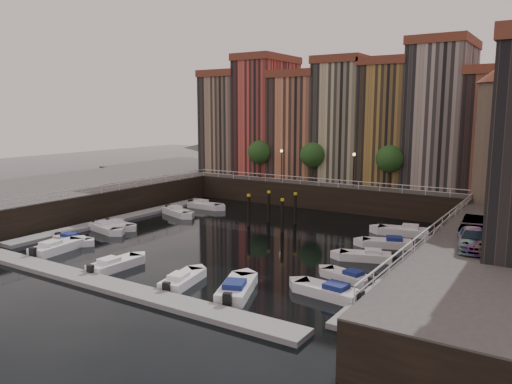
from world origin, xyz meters
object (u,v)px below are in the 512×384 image
Objects in this scene: corner_tower at (501,131)px; car_c at (473,241)px; boat_left_0 at (72,240)px; boat_left_1 at (106,228)px; gangway at (454,219)px; car_a at (497,202)px; boat_left_2 at (119,225)px; car_b at (475,227)px; mooring_pilings at (274,211)px.

car_c is (1.05, -19.33, -6.52)m from corner_tower.
boat_left_1 is (-0.93, 4.73, 0.04)m from boat_left_0.
boat_left_1 is at bearing -148.55° from corner_tower.
gangway is 4.14m from car_a.
boat_left_2 is (-33.41, -18.66, -9.88)m from corner_tower.
corner_tower is at bearing 92.10° from car_b.
boat_left_2 is 0.96× the size of car_b.
car_a is at bearing 29.78° from boat_left_2.
car_c is at bearing 3.96° from boat_left_2.
car_b is (20.70, -6.30, 2.06)m from mooring_pilings.
gangway is 11.59m from car_b.
boat_left_1 is 1.15× the size of boat_left_2.
gangway is 1.77× the size of mooring_pilings.
boat_left_0 is at bearing -127.44° from mooring_pilings.
car_b is (0.53, -15.42, -6.48)m from corner_tower.
car_c reaches higher than gangway.
corner_tower reaches higher than boat_left_0.
car_b is (-0.00, -12.38, 0.00)m from car_a.
corner_tower reaches higher than gangway.
gangway reaches higher than boat_left_0.
boat_left_0 is 39.84m from car_a.
car_a is (20.71, 6.08, 2.06)m from mooring_pilings.
car_a is 16.30m from car_c.
mooring_pilings is 1.09× the size of car_b.
gangway is at bearing -122.80° from corner_tower.
mooring_pilings is 16.36m from boat_left_2.
boat_left_1 is 34.44m from car_b.
gangway is 15.45m from car_c.
mooring_pilings reaches higher than boat_left_2.
gangway is 1.74× the size of boat_left_1.
car_c is at bearing -75.09° from gangway.
mooring_pilings is 0.99× the size of boat_left_1.
boat_left_1 is at bearing -84.03° from boat_left_2.
boat_left_0 is 0.88× the size of boat_left_1.
gangway is 34.42m from boat_left_1.
corner_tower is at bearing 34.26° from boat_left_2.
corner_tower is 7.18m from car_a.
car_a is 0.96× the size of car_b.
car_a is (33.94, 15.61, 3.39)m from boat_left_2.
car_a is at bearing 90.12° from car_b.
boat_left_1 is 38.25m from car_a.
car_b is (33.93, 3.23, 3.40)m from boat_left_2.
corner_tower is 2.89× the size of boat_left_1.
gangway is 17.89m from mooring_pilings.
car_b is at bearing 86.87° from car_c.
corner_tower is 42.22m from boat_left_0.
corner_tower reaches higher than car_c.
car_c is (3.95, -14.83, 1.75)m from gangway.
gangway reaches higher than boat_left_2.
corner_tower is at bearing 33.62° from boat_left_0.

